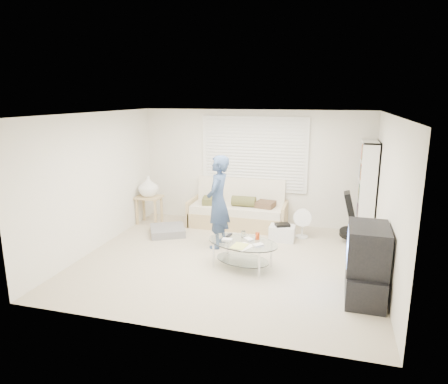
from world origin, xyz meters
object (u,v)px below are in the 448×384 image
(bookshelf, at_px, (366,191))
(coffee_table, at_px, (243,247))
(tv_unit, at_px, (366,264))
(futon_sofa, at_px, (238,211))

(bookshelf, bearing_deg, coffee_table, -135.75)
(tv_unit, height_order, coffee_table, tv_unit)
(bookshelf, xyz_separation_m, tv_unit, (-0.13, -2.49, -0.46))
(bookshelf, relative_size, tv_unit, 1.85)
(coffee_table, bearing_deg, tv_unit, -16.07)
(tv_unit, relative_size, coffee_table, 0.78)
(futon_sofa, distance_m, bookshelf, 2.67)
(tv_unit, bearing_deg, futon_sofa, 133.02)
(futon_sofa, height_order, coffee_table, futon_sofa)
(coffee_table, bearing_deg, bookshelf, 44.25)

